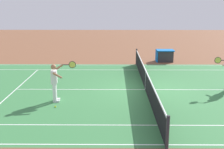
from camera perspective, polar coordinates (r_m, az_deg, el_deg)
ground_plane at (r=13.93m, az=6.79°, el=-3.07°), size 60.00×60.00×0.00m
court_slab at (r=13.93m, az=6.79°, el=-3.06°), size 24.20×11.40×0.00m
court_line_markings at (r=13.93m, az=6.79°, el=-3.05°), size 23.85×11.05×0.01m
tennis_net at (r=13.79m, az=6.85°, el=-1.12°), size 0.10×11.70×1.08m
tennis_player_near at (r=12.23m, az=-11.50°, el=-1.24°), size 1.04×0.80×1.70m
tennis_ball at (r=11.80m, az=-11.44°, el=-6.41°), size 0.07×0.07×0.07m
equipment_cart_tarped at (r=20.56m, az=10.62°, el=3.81°), size 1.25×0.84×0.85m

